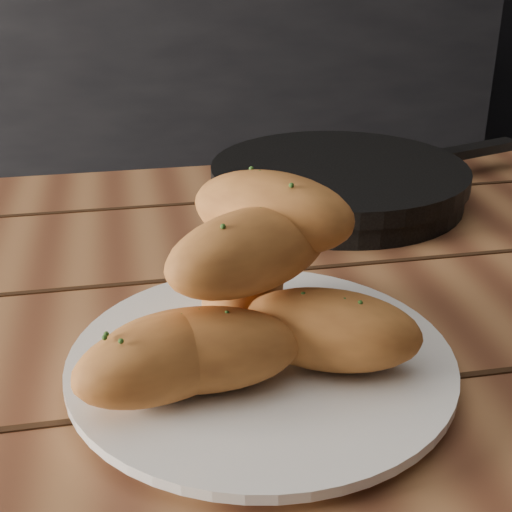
{
  "coord_description": "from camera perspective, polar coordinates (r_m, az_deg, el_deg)",
  "views": [
    {
      "loc": [
        0.34,
        -0.49,
        1.06
      ],
      "look_at": [
        0.43,
        -0.03,
        0.84
      ],
      "focal_mm": 50.0,
      "sensor_mm": 36.0,
      "label": 1
    }
  ],
  "objects": [
    {
      "name": "skillet",
      "position": [
        0.88,
        6.73,
        5.93
      ],
      "size": [
        0.44,
        0.31,
        0.05
      ],
      "color": "black",
      "rests_on": "table"
    },
    {
      "name": "plate",
      "position": [
        0.54,
        0.41,
        -8.62
      ],
      "size": [
        0.29,
        0.29,
        0.02
      ],
      "color": "white",
      "rests_on": "table"
    },
    {
      "name": "bread_rolls",
      "position": [
        0.51,
        -0.93,
        -3.43
      ],
      "size": [
        0.26,
        0.21,
        0.13
      ],
      "color": "#CA7D38",
      "rests_on": "plate"
    },
    {
      "name": "table",
      "position": [
        0.7,
        11.21,
        -11.7
      ],
      "size": [
        1.41,
        0.89,
        0.75
      ],
      "color": "#955F38",
      "rests_on": "ground"
    },
    {
      "name": "counter",
      "position": [
        2.3,
        -19.38,
        8.35
      ],
      "size": [
        2.8,
        0.6,
        0.9
      ],
      "primitive_type": "cube",
      "color": "black",
      "rests_on": "ground"
    }
  ]
}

